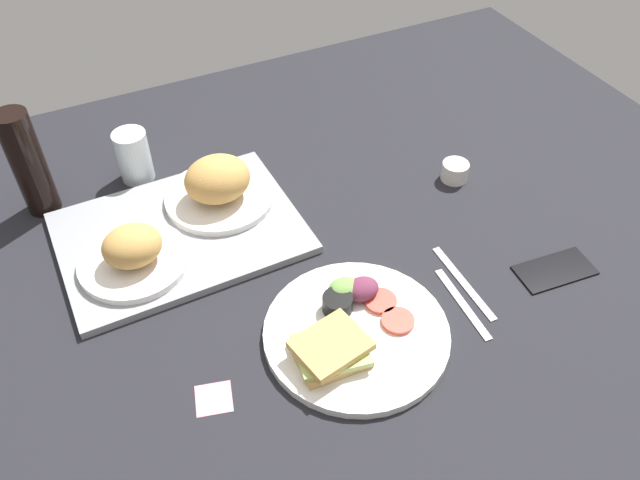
{
  "coord_description": "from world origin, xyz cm",
  "views": [
    {
      "loc": [
        -34.76,
        -72.31,
        86.58
      ],
      "look_at": [
        2.0,
        3.0,
        4.0
      ],
      "focal_mm": 36.02,
      "sensor_mm": 36.0,
      "label": 1
    }
  ],
  "objects_px": {
    "serving_tray": "(180,233)",
    "drinking_glass": "(134,156)",
    "bread_plate_far": "(218,185)",
    "fork": "(463,303)",
    "espresso_cup": "(455,171)",
    "knife": "(463,282)",
    "plate_with_salad": "(352,330)",
    "sticky_note": "(214,398)",
    "soda_bottle": "(28,164)",
    "cell_phone": "(555,269)",
    "bread_plate_near": "(133,253)"
  },
  "relations": [
    {
      "from": "serving_tray",
      "to": "espresso_cup",
      "type": "relative_size",
      "value": 8.04
    },
    {
      "from": "serving_tray",
      "to": "knife",
      "type": "height_order",
      "value": "serving_tray"
    },
    {
      "from": "bread_plate_near",
      "to": "bread_plate_far",
      "type": "height_order",
      "value": "bread_plate_far"
    },
    {
      "from": "plate_with_salad",
      "to": "espresso_cup",
      "type": "distance_m",
      "value": 0.48
    },
    {
      "from": "espresso_cup",
      "to": "fork",
      "type": "bearing_deg",
      "value": -121.92
    },
    {
      "from": "fork",
      "to": "cell_phone",
      "type": "height_order",
      "value": "cell_phone"
    },
    {
      "from": "serving_tray",
      "to": "soda_bottle",
      "type": "bearing_deg",
      "value": 137.96
    },
    {
      "from": "soda_bottle",
      "to": "fork",
      "type": "xyz_separation_m",
      "value": [
        0.61,
        -0.58,
        -0.11
      ]
    },
    {
      "from": "plate_with_salad",
      "to": "fork",
      "type": "height_order",
      "value": "plate_with_salad"
    },
    {
      "from": "knife",
      "to": "serving_tray",
      "type": "bearing_deg",
      "value": 52.84
    },
    {
      "from": "plate_with_salad",
      "to": "fork",
      "type": "xyz_separation_m",
      "value": [
        0.21,
        -0.02,
        -0.01
      ]
    },
    {
      "from": "bread_plate_near",
      "to": "soda_bottle",
      "type": "xyz_separation_m",
      "value": [
        -0.12,
        0.25,
        0.06
      ]
    },
    {
      "from": "fork",
      "to": "knife",
      "type": "bearing_deg",
      "value": -32.92
    },
    {
      "from": "bread_plate_far",
      "to": "espresso_cup",
      "type": "height_order",
      "value": "bread_plate_far"
    },
    {
      "from": "drinking_glass",
      "to": "fork",
      "type": "bearing_deg",
      "value": -54.92
    },
    {
      "from": "bread_plate_near",
      "to": "fork",
      "type": "distance_m",
      "value": 0.59
    },
    {
      "from": "plate_with_salad",
      "to": "fork",
      "type": "distance_m",
      "value": 0.21
    },
    {
      "from": "soda_bottle",
      "to": "espresso_cup",
      "type": "distance_m",
      "value": 0.85
    },
    {
      "from": "serving_tray",
      "to": "knife",
      "type": "relative_size",
      "value": 2.37
    },
    {
      "from": "bread_plate_near",
      "to": "drinking_glass",
      "type": "relative_size",
      "value": 1.79
    },
    {
      "from": "sticky_note",
      "to": "bread_plate_far",
      "type": "bearing_deg",
      "value": 68.75
    },
    {
      "from": "drinking_glass",
      "to": "espresso_cup",
      "type": "distance_m",
      "value": 0.67
    },
    {
      "from": "bread_plate_far",
      "to": "soda_bottle",
      "type": "xyz_separation_m",
      "value": [
        -0.32,
        0.15,
        0.05
      ]
    },
    {
      "from": "bread_plate_far",
      "to": "fork",
      "type": "distance_m",
      "value": 0.52
    },
    {
      "from": "bread_plate_near",
      "to": "drinking_glass",
      "type": "bearing_deg",
      "value": 75.06
    },
    {
      "from": "serving_tray",
      "to": "fork",
      "type": "xyz_separation_m",
      "value": [
        0.39,
        -0.38,
        -0.01
      ]
    },
    {
      "from": "knife",
      "to": "soda_bottle",
      "type": "bearing_deg",
      "value": 51.77
    },
    {
      "from": "espresso_cup",
      "to": "knife",
      "type": "xyz_separation_m",
      "value": [
        -0.15,
        -0.26,
        -0.02
      ]
    },
    {
      "from": "espresso_cup",
      "to": "plate_with_salad",
      "type": "bearing_deg",
      "value": -145.22
    },
    {
      "from": "bread_plate_far",
      "to": "fork",
      "type": "bearing_deg",
      "value": -55.62
    },
    {
      "from": "bread_plate_near",
      "to": "knife",
      "type": "bearing_deg",
      "value": -28.97
    },
    {
      "from": "bread_plate_near",
      "to": "plate_with_salad",
      "type": "distance_m",
      "value": 0.42
    },
    {
      "from": "plate_with_salad",
      "to": "cell_phone",
      "type": "height_order",
      "value": "plate_with_salad"
    },
    {
      "from": "serving_tray",
      "to": "drinking_glass",
      "type": "height_order",
      "value": "drinking_glass"
    },
    {
      "from": "fork",
      "to": "cell_phone",
      "type": "bearing_deg",
      "value": -88.67
    },
    {
      "from": "drinking_glass",
      "to": "sticky_note",
      "type": "distance_m",
      "value": 0.59
    },
    {
      "from": "plate_with_salad",
      "to": "cell_phone",
      "type": "relative_size",
      "value": 2.15
    },
    {
      "from": "bread_plate_near",
      "to": "espresso_cup",
      "type": "distance_m",
      "value": 0.67
    },
    {
      "from": "drinking_glass",
      "to": "espresso_cup",
      "type": "height_order",
      "value": "drinking_glass"
    },
    {
      "from": "fork",
      "to": "sticky_note",
      "type": "relative_size",
      "value": 3.04
    },
    {
      "from": "bread_plate_near",
      "to": "espresso_cup",
      "type": "relative_size",
      "value": 3.58
    },
    {
      "from": "soda_bottle",
      "to": "espresso_cup",
      "type": "relative_size",
      "value": 3.99
    },
    {
      "from": "drinking_glass",
      "to": "soda_bottle",
      "type": "bearing_deg",
      "value": -176.09
    },
    {
      "from": "plate_with_salad",
      "to": "espresso_cup",
      "type": "xyz_separation_m",
      "value": [
        0.39,
        0.27,
        0.0
      ]
    },
    {
      "from": "drinking_glass",
      "to": "knife",
      "type": "distance_m",
      "value": 0.71
    },
    {
      "from": "bread_plate_far",
      "to": "drinking_glass",
      "type": "bearing_deg",
      "value": 126.8
    },
    {
      "from": "serving_tray",
      "to": "cell_phone",
      "type": "bearing_deg",
      "value": -33.54
    },
    {
      "from": "cell_phone",
      "to": "drinking_glass",
      "type": "bearing_deg",
      "value": 140.79
    },
    {
      "from": "fork",
      "to": "cell_phone",
      "type": "xyz_separation_m",
      "value": [
        0.2,
        -0.01,
        0.0
      ]
    },
    {
      "from": "serving_tray",
      "to": "fork",
      "type": "bearing_deg",
      "value": -44.27
    }
  ]
}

